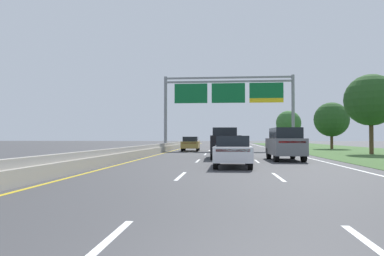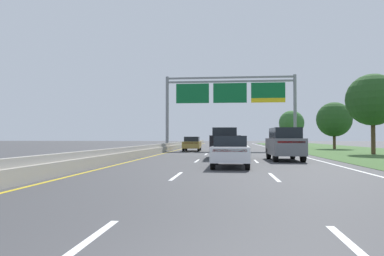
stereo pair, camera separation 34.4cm
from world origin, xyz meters
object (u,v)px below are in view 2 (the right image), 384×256
Objects in this scene: roadside_tree_far at (334,119)px; roadside_tree_distant at (291,123)px; car_gold_left_lane_sedan at (192,144)px; roadside_tree_mid at (373,100)px; pickup_truck_black at (225,143)px; car_grey_right_lane_suv at (285,143)px; car_silver_centre_lane_suv at (228,141)px; car_red_centre_lane_suv at (229,140)px; overhead_sign_gantry at (230,97)px; car_white_centre_lane_sedan at (230,151)px.

roadside_tree_distant is (-2.40, 17.28, 0.24)m from roadside_tree_far.
car_gold_left_lane_sedan is 0.62× the size of roadside_tree_mid.
car_gold_left_lane_sedan is 29.79m from roadside_tree_distant.
roadside_tree_far is at bearing -33.58° from pickup_truck_black.
car_grey_right_lane_suv is at bearing -155.12° from car_gold_left_lane_sedan.
car_silver_centre_lane_suv is at bearing 10.32° from car_grey_right_lane_suv.
roadside_tree_distant is at bearing 93.00° from roadside_tree_mid.
roadside_tree_distant is at bearing -11.38° from car_grey_right_lane_suv.
car_red_centre_lane_suv is 0.79× the size of roadside_tree_far.
pickup_truck_black is at bearing -150.12° from roadside_tree_mid.
roadside_tree_mid reaches higher than car_grey_right_lane_suv.
pickup_truck_black is 1.23× the size of car_gold_left_lane_sedan.
pickup_truck_black is 29.12m from car_red_centre_lane_suv.
roadside_tree_distant is at bearing -48.88° from car_red_centre_lane_suv.
overhead_sign_gantry reaches higher than car_white_centre_lane_sedan.
roadside_tree_mid reaches higher than car_silver_centre_lane_suv.
roadside_tree_far is (13.71, 21.83, 2.71)m from pickup_truck_black.
roadside_tree_far is at bearing -23.63° from car_grey_right_lane_suv.
overhead_sign_gantry is 2.42× the size of roadside_tree_distant.
car_grey_right_lane_suv is at bearing -78.95° from overhead_sign_gantry.
car_red_centre_lane_suv is at bearing -1.99° from pickup_truck_black.
pickup_truck_black is 0.87× the size of roadside_tree_distant.
roadside_tree_mid is (12.77, -9.04, 3.71)m from car_silver_centre_lane_suv.
roadside_tree_mid is at bearing -61.58° from pickup_truck_black.
pickup_truck_black is 25.92m from roadside_tree_far.
car_silver_centre_lane_suv is 12.63m from car_red_centre_lane_suv.
roadside_tree_mid is (12.52, -8.47, -1.38)m from overhead_sign_gantry.
roadside_tree_far reaches higher than car_white_centre_lane_sedan.
car_silver_centre_lane_suv is at bearing -2.13° from pickup_truck_black.
car_silver_centre_lane_suv is at bearing -158.41° from roadside_tree_far.
roadside_tree_distant is at bearing -31.89° from car_gold_left_lane_sedan.
car_grey_right_lane_suv reaches higher than car_gold_left_lane_sedan.
roadside_tree_mid reaches higher than roadside_tree_distant.
roadside_tree_far reaches higher than pickup_truck_black.
roadside_tree_mid is at bearing -92.97° from roadside_tree_far.
car_silver_centre_lane_suv is 14.78m from roadside_tree_far.
pickup_truck_black is 1.15× the size of car_red_centre_lane_suv.
car_silver_centre_lane_suv is 0.78× the size of roadside_tree_far.
car_red_centre_lane_suv is at bearing 1.09° from car_white_centre_lane_sedan.
car_white_centre_lane_sedan is at bearing 179.14° from car_red_centre_lane_suv.
overhead_sign_gantry is 3.18× the size of car_grey_right_lane_suv.
roadside_tree_distant is at bearing -12.30° from car_white_centre_lane_sedan.
car_gold_left_lane_sedan and car_white_centre_lane_sedan have the same top height.
car_red_centre_lane_suv is 31.17m from car_grey_right_lane_suv.
car_red_centre_lane_suv is 25.39m from roadside_tree_mid.
overhead_sign_gantry is 3.39× the size of car_gold_left_lane_sedan.
car_red_centre_lane_suv reaches higher than car_white_centre_lane_sedan.
roadside_tree_far is 17.44m from roadside_tree_distant.
pickup_truck_black is 16.49m from car_silver_centre_lane_suv.
car_silver_centre_lane_suv is 1.06× the size of car_white_centre_lane_sedan.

